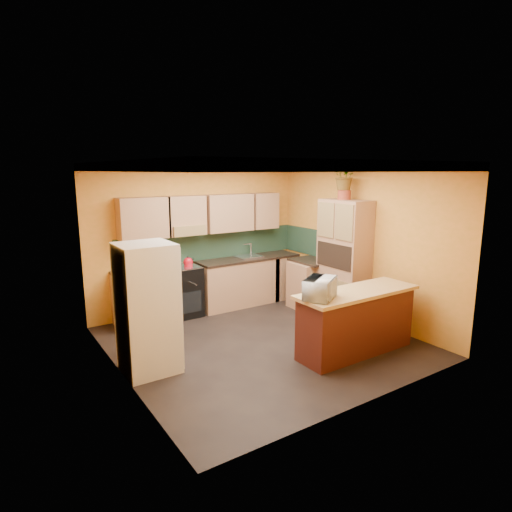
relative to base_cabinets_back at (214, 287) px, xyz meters
The scene contains 15 objects.
room_shell 2.24m from the base_cabinets_back, 94.37° to the right, with size 4.24×4.24×2.72m.
base_cabinets_back is the anchor object (origin of this frame).
countertop_back 0.46m from the base_cabinets_back, 90.00° to the right, with size 3.65×0.62×0.04m, color black.
stove 0.63m from the base_cabinets_back, behind, with size 0.58×0.58×0.91m, color black.
kettle 0.77m from the base_cabinets_back, behind, with size 0.17×0.17×0.18m, color #B50C1A, non-canonical shape.
sink 0.92m from the base_cabinets_back, ahead, with size 0.48×0.40×0.03m, color silver.
base_cabinets_right 1.88m from the base_cabinets_back, 28.03° to the right, with size 0.60×0.80×0.88m, color tan.
countertop_right 1.94m from the base_cabinets_back, 28.03° to the right, with size 0.62×0.80×0.04m, color black.
fridge 2.61m from the base_cabinets_back, 137.07° to the right, with size 0.68×0.66×1.70m, color silver.
pantry 2.45m from the base_cabinets_back, 43.88° to the right, with size 0.48×0.90×2.10m, color tan.
fern_pot 2.92m from the base_cabinets_back, 43.00° to the right, with size 0.22×0.22×0.16m, color #923923.
fern 3.13m from the base_cabinets_back, 43.00° to the right, with size 0.45×0.39×0.50m, color tan.
breakfast_bar 2.96m from the base_cabinets_back, 74.58° to the right, with size 1.80×0.55×0.88m, color #471F10.
bar_top 3.00m from the base_cabinets_back, 74.58° to the right, with size 1.90×0.65×0.05m, color tan.
microwave 2.92m from the base_cabinets_back, 88.46° to the right, with size 0.50×0.34×0.28m, color silver.
Camera 1 is at (-3.49, -5.11, 2.60)m, focal length 30.00 mm.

